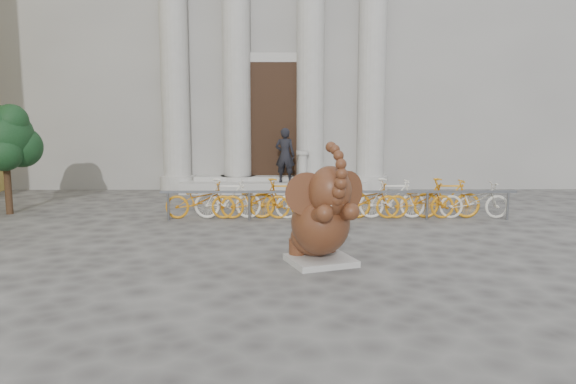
{
  "coord_description": "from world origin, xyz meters",
  "views": [
    {
      "loc": [
        0.31,
        -8.74,
        2.65
      ],
      "look_at": [
        0.4,
        1.89,
        1.1
      ],
      "focal_mm": 35.0,
      "sensor_mm": 36.0,
      "label": 1
    }
  ],
  "objects_px": {
    "tree": "(5,138)",
    "pedestrian": "(285,155)",
    "bike_rack": "(337,198)",
    "elephant_statue": "(322,220)"
  },
  "relations": [
    {
      "from": "elephant_statue",
      "to": "bike_rack",
      "type": "xyz_separation_m",
      "value": [
        0.67,
        4.16,
        -0.27
      ]
    },
    {
      "from": "elephant_statue",
      "to": "tree",
      "type": "height_order",
      "value": "tree"
    },
    {
      "from": "bike_rack",
      "to": "elephant_statue",
      "type": "bearing_deg",
      "value": -99.17
    },
    {
      "from": "elephant_statue",
      "to": "tree",
      "type": "relative_size",
      "value": 0.76
    },
    {
      "from": "pedestrian",
      "to": "bike_rack",
      "type": "bearing_deg",
      "value": 120.79
    },
    {
      "from": "bike_rack",
      "to": "tree",
      "type": "height_order",
      "value": "tree"
    },
    {
      "from": "elephant_statue",
      "to": "tree",
      "type": "bearing_deg",
      "value": 128.49
    },
    {
      "from": "tree",
      "to": "pedestrian",
      "type": "xyz_separation_m",
      "value": [
        7.09,
        3.55,
        -0.73
      ]
    },
    {
      "from": "bike_rack",
      "to": "pedestrian",
      "type": "relative_size",
      "value": 4.95
    },
    {
      "from": "bike_rack",
      "to": "pedestrian",
      "type": "height_order",
      "value": "pedestrian"
    }
  ]
}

